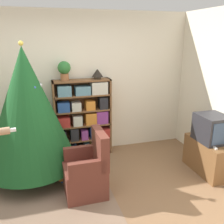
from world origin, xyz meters
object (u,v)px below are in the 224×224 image
(armchair, at_px, (87,172))
(potted_plant, at_px, (64,69))
(television, at_px, (212,128))
(christmas_tree, at_px, (27,109))
(bookshelf, at_px, (84,119))
(table_lamp, at_px, (97,73))

(armchair, height_order, potted_plant, potted_plant)
(armchair, relative_size, potted_plant, 2.80)
(television, bearing_deg, armchair, -179.44)
(christmas_tree, relative_size, potted_plant, 6.37)
(bookshelf, height_order, table_lamp, table_lamp)
(television, distance_m, armchair, 2.06)
(christmas_tree, distance_m, potted_plant, 0.98)
(bookshelf, bearing_deg, table_lamp, 1.60)
(bookshelf, bearing_deg, television, -33.87)
(television, height_order, table_lamp, table_lamp)
(christmas_tree, distance_m, table_lamp, 1.39)
(television, distance_m, christmas_tree, 2.86)
(bookshelf, xyz_separation_m, christmas_tree, (-0.93, -0.56, 0.42))
(armchair, xyz_separation_m, table_lamp, (0.46, 1.25, 1.20))
(christmas_tree, bearing_deg, table_lamp, 25.43)
(armchair, height_order, table_lamp, table_lamp)
(bookshelf, relative_size, armchair, 1.55)
(potted_plant, bearing_deg, television, -30.03)
(armchair, bearing_deg, christmas_tree, -132.98)
(bookshelf, relative_size, potted_plant, 4.33)
(christmas_tree, xyz_separation_m, armchair, (0.75, -0.68, -0.80))
(potted_plant, bearing_deg, armchair, -84.52)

